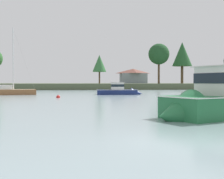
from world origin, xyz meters
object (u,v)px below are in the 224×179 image
dinghy_teal (211,99)px  cruiser_green (217,106)px  mooring_buoy_red (58,97)px  cruiser_navy (121,92)px  sailboat_wood (9,93)px

dinghy_teal → cruiser_green: bearing=-114.6°
mooring_buoy_red → cruiser_green: bearing=-66.1°
cruiser_green → mooring_buoy_red: cruiser_green is taller
cruiser_navy → dinghy_teal: cruiser_navy is taller
cruiser_green → mooring_buoy_red: (-10.33, 23.27, -0.54)m
mooring_buoy_red → dinghy_teal: bearing=-21.9°
sailboat_wood → cruiser_navy: sailboat_wood is taller
sailboat_wood → dinghy_teal: sailboat_wood is taller
cruiser_navy → dinghy_teal: bearing=-63.5°
cruiser_navy → cruiser_green: 32.09m
dinghy_teal → mooring_buoy_red: 19.12m
sailboat_wood → mooring_buoy_red: 13.10m
dinghy_teal → mooring_buoy_red: mooring_buoy_red is taller
cruiser_navy → cruiser_green: bearing=-89.1°
sailboat_wood → dinghy_teal: 31.28m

